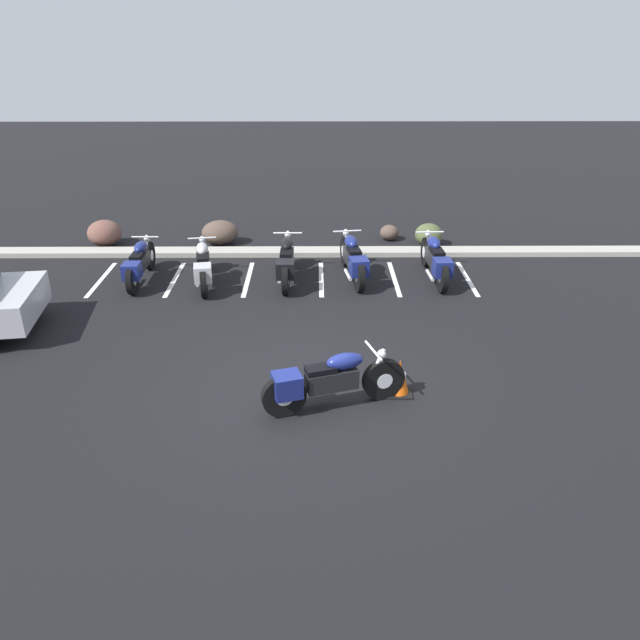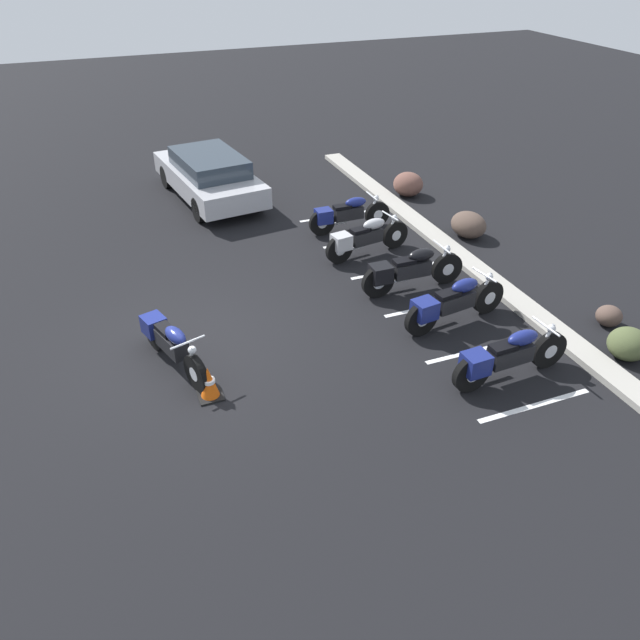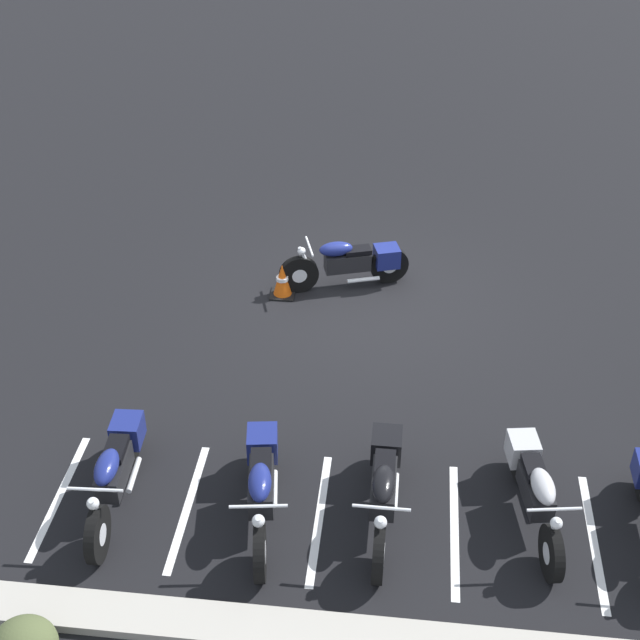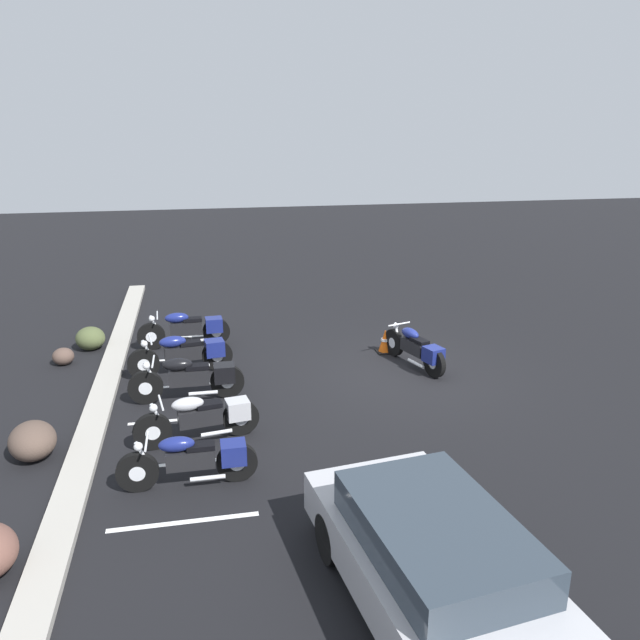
% 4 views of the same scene
% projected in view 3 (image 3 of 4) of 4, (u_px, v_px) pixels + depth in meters
% --- Properties ---
extents(ground, '(60.00, 60.00, 0.00)m').
position_uv_depth(ground, '(371.00, 300.00, 14.63)').
color(ground, black).
extents(motorcycle_navy_featured, '(2.12, 0.92, 0.86)m').
position_uv_depth(motorcycle_navy_featured, '(351.00, 262.00, 14.71)').
color(motorcycle_navy_featured, black).
rests_on(motorcycle_navy_featured, ground).
extents(parked_bike_1, '(0.72, 2.18, 0.86)m').
position_uv_depth(parked_bike_1, '(534.00, 487.00, 10.58)').
color(parked_bike_1, black).
rests_on(parked_bike_1, ground).
extents(parked_bike_2, '(0.64, 2.29, 0.90)m').
position_uv_depth(parked_bike_2, '(384.00, 485.00, 10.57)').
color(parked_bike_2, black).
rests_on(parked_bike_2, ground).
extents(parked_bike_3, '(0.73, 2.29, 0.91)m').
position_uv_depth(parked_bike_3, '(261.00, 483.00, 10.60)').
color(parked_bike_3, black).
rests_on(parked_bike_3, ground).
extents(parked_bike_4, '(0.64, 2.27, 0.89)m').
position_uv_depth(parked_bike_4, '(116.00, 469.00, 10.80)').
color(parked_bike_4, black).
rests_on(parked_bike_4, ground).
extents(concrete_curb, '(18.00, 0.50, 0.12)m').
position_uv_depth(concrete_curb, '(332.00, 635.00, 9.38)').
color(concrete_curb, '#A8A399').
rests_on(concrete_curb, ground).
extents(traffic_cone, '(0.40, 0.40, 0.58)m').
position_uv_depth(traffic_cone, '(282.00, 281.00, 14.60)').
color(traffic_cone, black).
rests_on(traffic_cone, ground).
extents(stall_line_1, '(0.10, 2.10, 0.00)m').
position_uv_depth(stall_line_1, '(594.00, 541.00, 10.49)').
color(stall_line_1, white).
rests_on(stall_line_1, ground).
extents(stall_line_2, '(0.10, 2.10, 0.00)m').
position_uv_depth(stall_line_2, '(454.00, 529.00, 10.64)').
color(stall_line_2, white).
rests_on(stall_line_2, ground).
extents(stall_line_3, '(0.10, 2.10, 0.00)m').
position_uv_depth(stall_line_3, '(319.00, 518.00, 10.79)').
color(stall_line_3, white).
rests_on(stall_line_3, ground).
extents(stall_line_4, '(0.10, 2.10, 0.00)m').
position_uv_depth(stall_line_4, '(188.00, 507.00, 10.93)').
color(stall_line_4, white).
rests_on(stall_line_4, ground).
extents(stall_line_5, '(0.10, 2.10, 0.00)m').
position_uv_depth(stall_line_5, '(59.00, 496.00, 11.08)').
color(stall_line_5, white).
rests_on(stall_line_5, ground).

